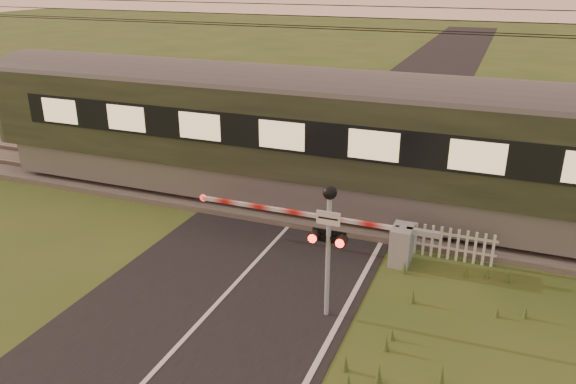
% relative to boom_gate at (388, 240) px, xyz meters
% --- Properties ---
extents(ground, '(160.00, 160.00, 0.00)m').
position_rel_boom_gate_xyz_m(ground, '(-3.11, -3.95, -0.57)').
color(ground, '#314B1D').
rests_on(ground, ground).
extents(road, '(6.00, 140.00, 0.03)m').
position_rel_boom_gate_xyz_m(road, '(-3.09, -4.18, -0.56)').
color(road, black).
rests_on(road, ground).
extents(track_bed, '(140.00, 3.40, 0.39)m').
position_rel_boom_gate_xyz_m(track_bed, '(-3.11, 2.55, -0.51)').
color(track_bed, '#47423D').
rests_on(track_bed, ground).
extents(overhead_wires, '(120.00, 0.62, 0.62)m').
position_rel_boom_gate_xyz_m(overhead_wires, '(-3.11, 2.55, 5.15)').
color(overhead_wires, black).
rests_on(overhead_wires, ground).
extents(boom_gate, '(6.73, 0.78, 1.04)m').
position_rel_boom_gate_xyz_m(boom_gate, '(0.00, 0.00, 0.00)').
color(boom_gate, gray).
rests_on(boom_gate, ground).
extents(crossing_signal, '(0.77, 0.34, 3.02)m').
position_rel_boom_gate_xyz_m(crossing_signal, '(-0.70, -2.93, 1.50)').
color(crossing_signal, gray).
rests_on(crossing_signal, ground).
extents(picket_fence, '(2.36, 0.07, 0.88)m').
position_rel_boom_gate_xyz_m(picket_fence, '(1.45, 0.66, -0.13)').
color(picket_fence, silver).
rests_on(picket_fence, ground).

